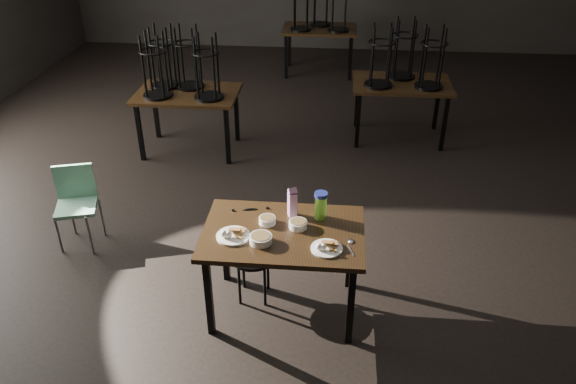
# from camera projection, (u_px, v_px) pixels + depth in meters

# --- Properties ---
(main_table) EXTENTS (1.20, 0.80, 0.75)m
(main_table) POSITION_uv_depth(u_px,v_px,m) (283.00, 240.00, 4.19)
(main_table) COLOR black
(main_table) RESTS_ON ground
(plate_left) EXTENTS (0.25, 0.25, 0.08)m
(plate_left) POSITION_uv_depth(u_px,v_px,m) (233.00, 234.00, 4.08)
(plate_left) COLOR white
(plate_left) RESTS_ON main_table
(plate_right) EXTENTS (0.23, 0.23, 0.07)m
(plate_right) POSITION_uv_depth(u_px,v_px,m) (326.00, 247.00, 3.95)
(plate_right) COLOR white
(plate_right) RESTS_ON main_table
(bowl_near) EXTENTS (0.13, 0.13, 0.05)m
(bowl_near) POSITION_uv_depth(u_px,v_px,m) (267.00, 220.00, 4.23)
(bowl_near) COLOR white
(bowl_near) RESTS_ON main_table
(bowl_far) EXTENTS (0.14, 0.14, 0.05)m
(bowl_far) POSITION_uv_depth(u_px,v_px,m) (298.00, 224.00, 4.18)
(bowl_far) COLOR white
(bowl_far) RESTS_ON main_table
(bowl_big) EXTENTS (0.16, 0.16, 0.06)m
(bowl_big) POSITION_uv_depth(u_px,v_px,m) (261.00, 239.00, 4.02)
(bowl_big) COLOR white
(bowl_big) RESTS_ON main_table
(juice_carton) EXTENTS (0.08, 0.08, 0.25)m
(juice_carton) POSITION_uv_depth(u_px,v_px,m) (292.00, 203.00, 4.28)
(juice_carton) COLOR #81176D
(juice_carton) RESTS_ON main_table
(water_bottle) EXTENTS (0.12, 0.12, 0.22)m
(water_bottle) POSITION_uv_depth(u_px,v_px,m) (321.00, 205.00, 4.25)
(water_bottle) COLOR #8DEA45
(water_bottle) RESTS_ON main_table
(spoon) EXTENTS (0.06, 0.20, 0.01)m
(spoon) POSITION_uv_depth(u_px,v_px,m) (351.00, 242.00, 4.02)
(spoon) COLOR silver
(spoon) RESTS_ON main_table
(bentwood_chair) EXTENTS (0.39, 0.38, 0.76)m
(bentwood_chair) POSITION_uv_depth(u_px,v_px,m) (252.00, 247.00, 4.48)
(bentwood_chair) COLOR black
(bentwood_chair) RESTS_ON ground
(school_chair) EXTENTS (0.43, 0.43, 0.76)m
(school_chair) POSITION_uv_depth(u_px,v_px,m) (76.00, 199.00, 5.11)
(school_chair) COLOR #74B594
(school_chair) RESTS_ON ground
(bg_table_left) EXTENTS (1.20, 0.80, 1.48)m
(bg_table_left) POSITION_uv_depth(u_px,v_px,m) (184.00, 88.00, 6.59)
(bg_table_left) COLOR black
(bg_table_left) RESTS_ON ground
(bg_table_right) EXTENTS (1.20, 0.80, 1.48)m
(bg_table_right) POSITION_uv_depth(u_px,v_px,m) (402.00, 80.00, 6.88)
(bg_table_right) COLOR black
(bg_table_right) RESTS_ON ground
(bg_table_far) EXTENTS (1.20, 0.80, 1.48)m
(bg_table_far) POSITION_uv_depth(u_px,v_px,m) (320.00, 26.00, 9.08)
(bg_table_far) COLOR black
(bg_table_far) RESTS_ON ground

